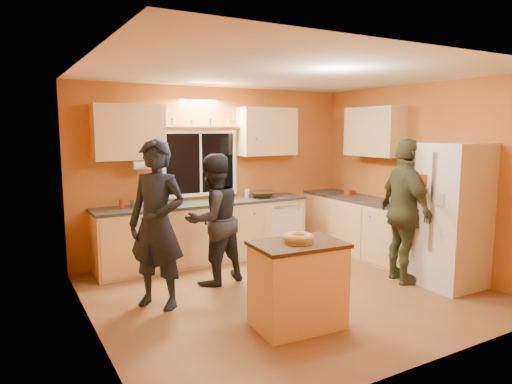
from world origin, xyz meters
TOP-DOWN VIEW (x-y plane):
  - ground at (0.00, 0.00)m, footprint 4.50×4.50m
  - room_shell at (0.12, 0.41)m, footprint 4.54×4.04m
  - back_counter at (0.01, 1.70)m, footprint 4.23×0.62m
  - right_counter at (1.95, 0.50)m, footprint 0.62×1.84m
  - refrigerator at (1.89, -0.80)m, footprint 0.72×0.70m
  - island at (-0.47, -0.85)m, footprint 0.93×0.67m
  - bundt_pastry at (-0.47, -0.85)m, footprint 0.31×0.31m
  - person_left at (-1.50, 0.35)m, footprint 0.78×0.81m
  - person_center at (-0.65, 0.76)m, footprint 0.94×0.81m
  - person_right at (1.50, -0.41)m, footprint 0.76×1.17m
  - mixing_bowl at (0.60, 1.66)m, footprint 0.52×0.52m
  - utensil_crock at (-1.17, 1.74)m, footprint 0.14×0.14m
  - potted_plant at (1.93, -0.30)m, footprint 0.31×0.28m
  - red_box at (2.03, 1.24)m, footprint 0.18×0.14m

SIDE VIEW (x-z plane):
  - ground at x=0.00m, z-range 0.00..0.00m
  - island at x=-0.47m, z-range 0.01..0.87m
  - back_counter at x=0.01m, z-range 0.00..0.90m
  - right_counter at x=1.95m, z-range 0.00..0.90m
  - person_center at x=-0.65m, z-range 0.00..1.66m
  - refrigerator at x=1.89m, z-range 0.00..1.80m
  - bundt_pastry at x=-0.47m, z-range 0.86..0.95m
  - person_right at x=1.50m, z-range 0.00..1.85m
  - person_left at x=-1.50m, z-range 0.00..1.86m
  - red_box at x=2.03m, z-range 0.90..0.97m
  - mixing_bowl at x=0.60m, z-range 0.90..1.00m
  - utensil_crock at x=-1.17m, z-range 0.90..1.07m
  - potted_plant at x=1.93m, z-range 0.90..1.22m
  - room_shell at x=0.12m, z-range 0.31..2.92m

